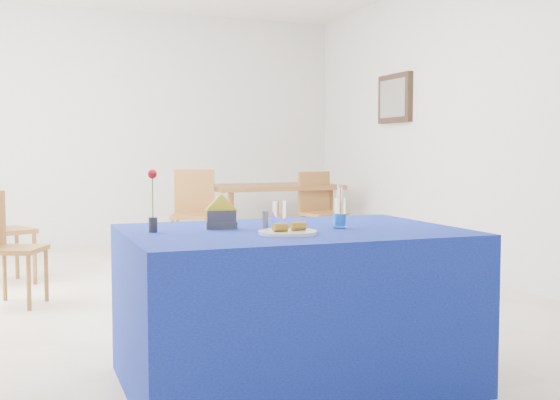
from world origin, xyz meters
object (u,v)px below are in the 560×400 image
Objects in this scene: blue_table at (292,306)px; chair_win_a at (5,240)px; chair_bg_left at (193,208)px; plate at (288,232)px; oak_table at (270,191)px; chair_bg_right at (319,207)px; water_bottle at (340,214)px.

chair_win_a is at bearing 119.91° from blue_table.
chair_bg_left is 2.47m from chair_win_a.
plate is at bearing -77.69° from chair_bg_left.
chair_bg_left is at bearing -23.80° from chair_win_a.
blue_table is at bearing 62.36° from plate.
chair_bg_right is at bearing -49.78° from oak_table.
plate is 0.44m from blue_table.
blue_table is 2.70m from chair_win_a.
blue_table is at bearing -126.61° from chair_win_a.
chair_bg_right is (1.62, 3.94, -0.31)m from water_bottle.
water_bottle is at bearing -73.30° from chair_bg_left.
plate is 1.25× the size of water_bottle.
water_bottle is 4.59m from oak_table.
chair_bg_left is 1.12× the size of chair_win_a.
oak_table is at bearing 118.33° from chair_bg_right.
blue_table is 1.90× the size of chair_win_a.
oak_table is at bearing 74.70° from water_bottle.
chair_win_a is (-1.81, -1.67, -0.06)m from chair_bg_left.
water_bottle is at bearing -7.93° from blue_table.
chair_bg_right is 3.57m from chair_win_a.
plate is at bearing -117.64° from blue_table.
chair_win_a is at bearing 116.39° from plate.
plate is 4.24m from chair_bg_left.
blue_table is 0.51m from water_bottle.
water_bottle is 0.14× the size of oak_table.
plate is 0.37m from water_bottle.
chair_bg_left is (0.23, 4.05, -0.29)m from water_bottle.
plate is 0.29× the size of chair_bg_left.
water_bottle is 0.23× the size of chair_bg_left.
plate is at bearing -155.92° from water_bottle.
chair_bg_left is at bearing 163.85° from chair_bg_right.
oak_table is at bearing 71.36° from plate.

